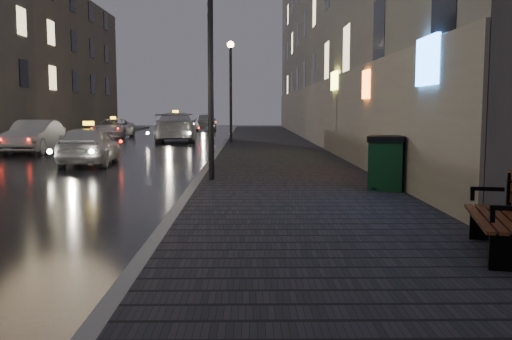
% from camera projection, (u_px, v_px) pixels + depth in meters
% --- Properties ---
extents(ground, '(120.00, 120.00, 0.00)m').
position_uv_depth(ground, '(58.00, 241.00, 8.29)').
color(ground, black).
rests_on(ground, ground).
extents(sidewalk, '(4.60, 58.00, 0.15)m').
position_uv_depth(sidewalk, '(270.00, 145.00, 29.21)').
color(sidewalk, black).
rests_on(sidewalk, ground).
extents(curb, '(0.20, 58.00, 0.15)m').
position_uv_depth(curb, '(224.00, 145.00, 29.18)').
color(curb, slate).
rests_on(curb, ground).
extents(sidewalk_far, '(2.40, 58.00, 0.15)m').
position_uv_depth(sidewalk_far, '(24.00, 145.00, 29.05)').
color(sidewalk_far, black).
rests_on(sidewalk_far, ground).
extents(curb_far, '(0.20, 58.00, 0.15)m').
position_uv_depth(curb_far, '(49.00, 145.00, 29.06)').
color(curb_far, slate).
rests_on(curb_far, ground).
extents(building_near, '(1.80, 50.00, 13.00)m').
position_uv_depth(building_near, '(324.00, 28.00, 32.54)').
color(building_near, '#605B54').
rests_on(building_near, ground).
extents(building_far_c, '(6.00, 22.00, 11.00)m').
position_uv_depth(building_far_c, '(48.00, 65.00, 46.30)').
color(building_far_c, '#6B6051').
rests_on(building_far_c, ground).
extents(lamp_near, '(0.36, 0.36, 5.28)m').
position_uv_depth(lamp_near, '(210.00, 44.00, 13.91)').
color(lamp_near, black).
rests_on(lamp_near, sidewalk).
extents(lamp_far, '(0.36, 0.36, 5.28)m').
position_uv_depth(lamp_far, '(231.00, 79.00, 29.82)').
color(lamp_far, black).
rests_on(lamp_far, sidewalk).
extents(bench, '(1.06, 1.94, 0.94)m').
position_uv_depth(bench, '(508.00, 216.00, 6.90)').
color(bench, black).
rests_on(bench, sidewalk).
extents(trash_bin, '(0.99, 0.99, 1.19)m').
position_uv_depth(trash_bin, '(387.00, 162.00, 12.46)').
color(trash_bin, black).
rests_on(trash_bin, sidewalk).
extents(taxi_near, '(1.90, 4.10, 1.36)m').
position_uv_depth(taxi_near, '(89.00, 145.00, 19.43)').
color(taxi_near, '#BCBBC2').
rests_on(taxi_near, ground).
extents(car_left_mid, '(1.67, 4.40, 1.43)m').
position_uv_depth(car_left_mid, '(35.00, 136.00, 24.89)').
color(car_left_mid, '#939299').
rests_on(car_left_mid, ground).
extents(taxi_mid, '(2.94, 6.06, 1.70)m').
position_uv_depth(taxi_mid, '(176.00, 127.00, 33.65)').
color(taxi_mid, silver).
rests_on(taxi_mid, ground).
extents(taxi_far, '(2.16, 4.59, 1.27)m').
position_uv_depth(taxi_far, '(113.00, 128.00, 37.75)').
color(taxi_far, white).
rests_on(taxi_far, ground).
extents(car_far, '(2.27, 4.69, 1.54)m').
position_uv_depth(car_far, '(205.00, 122.00, 49.81)').
color(car_far, '#A8AAB1').
rests_on(car_far, ground).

